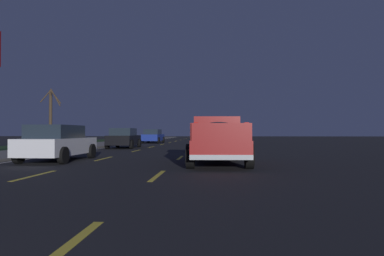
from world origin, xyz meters
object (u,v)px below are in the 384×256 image
sedan_black (124,138)px  sedan_tan (217,137)px  bare_tree_far (51,115)px  sedan_blue (153,136)px  pickup_truck (217,139)px  sedan_white (58,143)px

sedan_black → sedan_tan: 9.47m
sedan_black → bare_tree_far: bare_tree_far is taller
sedan_black → sedan_tan: (6.04, -7.29, 0.00)m
sedan_blue → sedan_black: 12.03m
sedan_tan → bare_tree_far: 15.26m
sedan_black → pickup_truck: bearing=-150.6°
sedan_blue → sedan_white: size_ratio=1.01×
sedan_white → bare_tree_far: (15.36, 7.86, 1.96)m
sedan_white → bare_tree_far: 17.37m
sedan_tan → sedan_black: bearing=129.6°
sedan_blue → sedan_tan: same height
pickup_truck → sedan_white: bearing=83.1°
sedan_blue → bare_tree_far: size_ratio=0.86×
sedan_blue → sedan_white: (-23.74, -0.06, 0.00)m
sedan_blue → sedan_black: same height
sedan_tan → sedan_white: bearing=158.2°
pickup_truck → sedan_white: pickup_truck is taller
pickup_truck → sedan_blue: pickup_truck is taller
sedan_white → sedan_black: bearing=1.0°
pickup_truck → sedan_tan: 18.58m
sedan_white → sedan_tan: (17.75, -7.08, 0.00)m
sedan_white → sedan_black: same height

